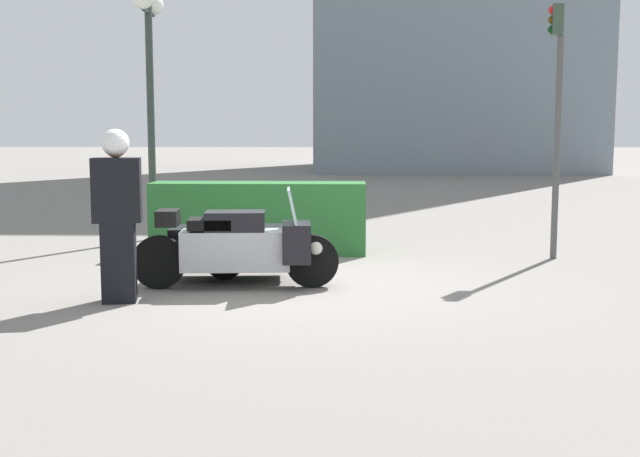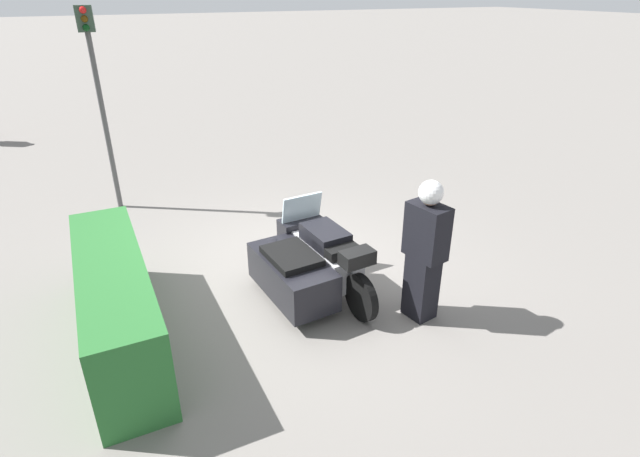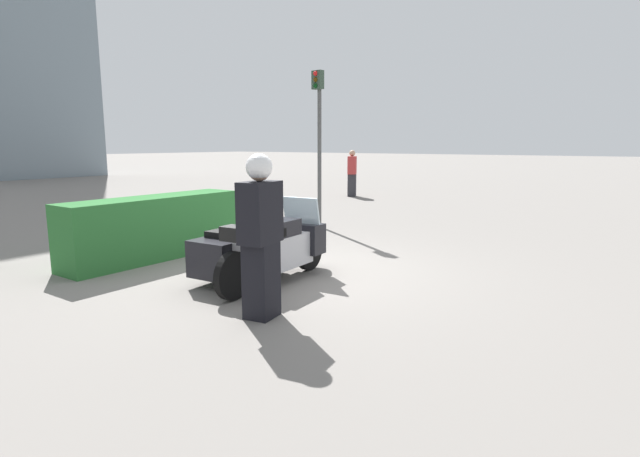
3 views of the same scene
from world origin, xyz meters
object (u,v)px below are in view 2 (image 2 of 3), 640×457
at_px(traffic_light_near, 97,83).
at_px(officer_rider, 425,248).
at_px(hedge_bush_curbside, 117,302).
at_px(police_motorcycle, 304,261).

bearing_deg(traffic_light_near, officer_rider, 36.72).
relative_size(officer_rider, hedge_bush_curbside, 0.58).
bearing_deg(hedge_bush_curbside, officer_rider, -108.01).
bearing_deg(police_motorcycle, officer_rider, -141.08).
bearing_deg(officer_rider, traffic_light_near, -70.22).
height_order(officer_rider, hedge_bush_curbside, officer_rider).
bearing_deg(hedge_bush_curbside, traffic_light_near, -5.44).
height_order(police_motorcycle, traffic_light_near, traffic_light_near).
relative_size(officer_rider, traffic_light_near, 0.52).
distance_m(police_motorcycle, officer_rider, 1.64).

